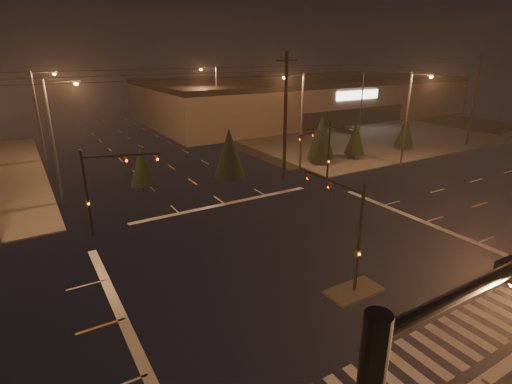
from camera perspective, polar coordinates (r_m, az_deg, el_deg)
ground at (r=24.77m, az=7.31°, el=-9.62°), size 140.00×140.00×0.00m
sidewalk_ne at (r=65.13m, az=11.97°, el=8.52°), size 36.00×36.00×0.12m
median_island at (r=22.21m, az=13.85°, el=-13.57°), size 3.00×1.60×0.15m
crosswalk at (r=19.80m, az=24.56°, el=-19.80°), size 15.00×2.60×0.01m
stop_bar_near at (r=19.11m, az=29.79°, el=-22.39°), size 16.00×0.50×0.01m
stop_bar_far at (r=33.22m, az=-4.42°, el=-1.71°), size 16.00×0.50×0.01m
parking_lot at (r=67.24m, az=16.30°, el=8.48°), size 50.00×24.00×0.08m
retail_building at (r=79.87m, az=6.95°, el=13.50°), size 60.20×28.30×7.20m
signal_mast_median at (r=21.07m, az=12.89°, el=-4.03°), size 0.25×4.59×6.00m
signal_mast_ne at (r=36.48m, az=9.56°, el=6.24°), size 4.84×1.86×6.00m
signal_mast_nw at (r=28.45m, az=-21.14°, el=1.41°), size 4.84×1.86×6.00m
streetlight_1 at (r=35.42m, az=-26.65°, el=7.39°), size 2.77×0.32×10.00m
streetlight_2 at (r=51.22m, az=-28.44°, el=10.27°), size 2.77×0.32×10.00m
streetlight_3 at (r=41.63m, az=6.24°, el=10.84°), size 2.77×0.32×10.00m
streetlight_4 at (r=58.69m, az=-5.89°, el=13.34°), size 2.77×0.32×10.00m
streetlight_6 at (r=45.78m, az=21.08°, el=10.46°), size 0.32×2.77×10.00m
utility_pole_1 at (r=38.12m, az=4.21°, el=10.61°), size 2.20×0.32×12.00m
utility_pole_2 at (r=60.47m, az=28.71°, el=11.62°), size 2.20×0.32×12.00m
conifer_0 at (r=45.08m, az=9.33°, el=7.81°), size 3.02×3.02×5.41m
conifer_1 at (r=47.71m, az=14.00°, el=7.47°), size 2.34×2.34×4.35m
conifer_2 at (r=54.01m, az=20.54°, el=8.13°), size 2.28×2.28×4.27m
conifer_3 at (r=36.67m, az=-16.05°, el=3.55°), size 2.17×2.17×4.08m
conifer_4 at (r=37.46m, az=-3.82°, el=5.60°), size 2.97×2.97×5.34m
car_parked at (r=63.86m, az=12.80°, el=8.80°), size 2.14×4.06×1.32m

